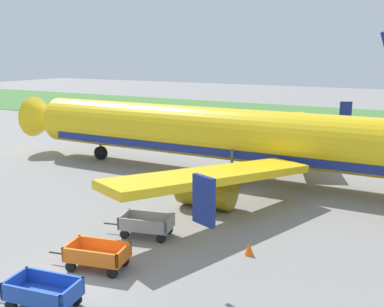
{
  "coord_description": "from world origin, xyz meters",
  "views": [
    {
      "loc": [
        12.05,
        -11.85,
        8.82
      ],
      "look_at": [
        -1.06,
        11.73,
        2.8
      ],
      "focal_mm": 42.17,
      "sensor_mm": 36.0,
      "label": 1
    }
  ],
  "objects_px": {
    "airplane": "(226,135)",
    "baggage_cart_second_in_row": "(97,255)",
    "baggage_cart_nearest": "(43,293)",
    "traffic_cone_near_plane": "(211,199)",
    "traffic_cone_by_carts": "(249,249)",
    "traffic_cone_mid_apron": "(204,206)",
    "baggage_cart_third_in_row": "(146,225)"
  },
  "relations": [
    {
      "from": "airplane",
      "to": "baggage_cart_second_in_row",
      "type": "height_order",
      "value": "airplane"
    },
    {
      "from": "baggage_cart_nearest",
      "to": "traffic_cone_near_plane",
      "type": "xyz_separation_m",
      "value": [
        0.19,
        12.8,
        -0.25
      ]
    },
    {
      "from": "airplane",
      "to": "baggage_cart_second_in_row",
      "type": "bearing_deg",
      "value": -84.66
    },
    {
      "from": "airplane",
      "to": "traffic_cone_near_plane",
      "type": "relative_size",
      "value": 53.45
    },
    {
      "from": "traffic_cone_near_plane",
      "to": "traffic_cone_by_carts",
      "type": "bearing_deg",
      "value": -49.22
    },
    {
      "from": "baggage_cart_nearest",
      "to": "traffic_cone_mid_apron",
      "type": "xyz_separation_m",
      "value": [
        0.26,
        11.76,
        -0.32
      ]
    },
    {
      "from": "baggage_cart_second_in_row",
      "to": "traffic_cone_mid_apron",
      "type": "distance_m",
      "value": 8.54
    },
    {
      "from": "baggage_cart_nearest",
      "to": "traffic_cone_near_plane",
      "type": "relative_size",
      "value": 5.16
    },
    {
      "from": "baggage_cart_third_in_row",
      "to": "traffic_cone_by_carts",
      "type": "xyz_separation_m",
      "value": [
        5.22,
        0.47,
        -0.32
      ]
    },
    {
      "from": "airplane",
      "to": "baggage_cart_nearest",
      "type": "distance_m",
      "value": 19.25
    },
    {
      "from": "baggage_cart_third_in_row",
      "to": "traffic_cone_mid_apron",
      "type": "height_order",
      "value": "baggage_cart_third_in_row"
    },
    {
      "from": "baggage_cart_nearest",
      "to": "airplane",
      "type": "bearing_deg",
      "value": 95.43
    },
    {
      "from": "baggage_cart_nearest",
      "to": "traffic_cone_by_carts",
      "type": "relative_size",
      "value": 6.45
    },
    {
      "from": "baggage_cart_third_in_row",
      "to": "traffic_cone_mid_apron",
      "type": "relative_size",
      "value": 6.4
    },
    {
      "from": "airplane",
      "to": "traffic_cone_mid_apron",
      "type": "xyz_separation_m",
      "value": [
        2.06,
        -7.25,
        -2.77
      ]
    },
    {
      "from": "airplane",
      "to": "traffic_cone_mid_apron",
      "type": "bearing_deg",
      "value": -74.13
    },
    {
      "from": "baggage_cart_second_in_row",
      "to": "baggage_cart_nearest",
      "type": "bearing_deg",
      "value": -84.14
    },
    {
      "from": "baggage_cart_third_in_row",
      "to": "traffic_cone_mid_apron",
      "type": "bearing_deg",
      "value": 80.81
    },
    {
      "from": "baggage_cart_nearest",
      "to": "baggage_cart_third_in_row",
      "type": "distance_m",
      "value": 7.1
    },
    {
      "from": "baggage_cart_nearest",
      "to": "baggage_cart_second_in_row",
      "type": "bearing_deg",
      "value": 95.86
    },
    {
      "from": "traffic_cone_near_plane",
      "to": "traffic_cone_by_carts",
      "type": "distance_m",
      "value": 6.94
    },
    {
      "from": "airplane",
      "to": "baggage_cart_nearest",
      "type": "height_order",
      "value": "airplane"
    },
    {
      "from": "baggage_cart_third_in_row",
      "to": "baggage_cart_second_in_row",
      "type": "bearing_deg",
      "value": -87.48
    },
    {
      "from": "traffic_cone_mid_apron",
      "to": "traffic_cone_by_carts",
      "type": "xyz_separation_m",
      "value": [
        4.47,
        -4.21,
        -0.0
      ]
    },
    {
      "from": "airplane",
      "to": "traffic_cone_by_carts",
      "type": "height_order",
      "value": "airplane"
    },
    {
      "from": "baggage_cart_nearest",
      "to": "traffic_cone_by_carts",
      "type": "bearing_deg",
      "value": 57.97
    },
    {
      "from": "baggage_cart_nearest",
      "to": "baggage_cart_second_in_row",
      "type": "relative_size",
      "value": 1.0
    },
    {
      "from": "baggage_cart_nearest",
      "to": "traffic_cone_near_plane",
      "type": "distance_m",
      "value": 12.81
    },
    {
      "from": "baggage_cart_second_in_row",
      "to": "traffic_cone_near_plane",
      "type": "relative_size",
      "value": 5.16
    },
    {
      "from": "airplane",
      "to": "traffic_cone_by_carts",
      "type": "xyz_separation_m",
      "value": [
        6.53,
        -11.46,
        -2.77
      ]
    },
    {
      "from": "airplane",
      "to": "traffic_cone_by_carts",
      "type": "relative_size",
      "value": 66.81
    },
    {
      "from": "baggage_cart_second_in_row",
      "to": "traffic_cone_near_plane",
      "type": "xyz_separation_m",
      "value": [
        0.52,
        9.56,
        -0.25
      ]
    }
  ]
}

